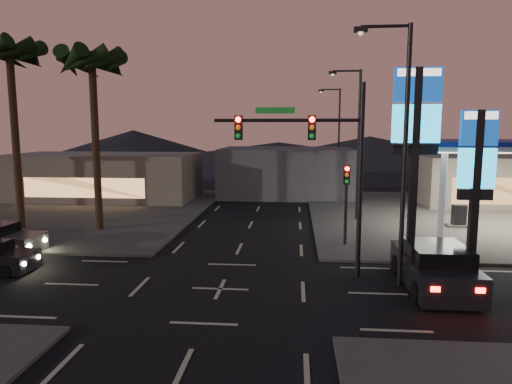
# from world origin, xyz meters

# --- Properties ---
(ground) EXTENTS (140.00, 140.00, 0.00)m
(ground) POSITION_xyz_m (0.00, 0.00, 0.00)
(ground) COLOR black
(ground) RESTS_ON ground
(corner_lot_ne) EXTENTS (24.00, 24.00, 0.12)m
(corner_lot_ne) POSITION_xyz_m (16.00, 16.00, 0.06)
(corner_lot_ne) COLOR #47443F
(corner_lot_ne) RESTS_ON ground
(corner_lot_nw) EXTENTS (24.00, 24.00, 0.12)m
(corner_lot_nw) POSITION_xyz_m (-16.00, 16.00, 0.06)
(corner_lot_nw) COLOR #47443F
(corner_lot_nw) RESTS_ON ground
(convenience_store) EXTENTS (10.00, 6.00, 4.00)m
(convenience_store) POSITION_xyz_m (18.00, 21.00, 2.00)
(convenience_store) COLOR #726B5B
(convenience_store) RESTS_ON ground
(pylon_sign_tall) EXTENTS (2.20, 0.35, 9.00)m
(pylon_sign_tall) POSITION_xyz_m (8.50, 5.50, 6.39)
(pylon_sign_tall) COLOR black
(pylon_sign_tall) RESTS_ON ground
(pylon_sign_short) EXTENTS (1.60, 0.35, 7.00)m
(pylon_sign_short) POSITION_xyz_m (11.00, 4.50, 4.66)
(pylon_sign_short) COLOR black
(pylon_sign_short) RESTS_ON ground
(traffic_signal_mast) EXTENTS (6.10, 0.39, 8.00)m
(traffic_signal_mast) POSITION_xyz_m (3.76, 1.99, 5.23)
(traffic_signal_mast) COLOR black
(traffic_signal_mast) RESTS_ON ground
(pedestal_signal) EXTENTS (0.32, 0.39, 4.30)m
(pedestal_signal) POSITION_xyz_m (5.50, 6.98, 2.92)
(pedestal_signal) COLOR black
(pedestal_signal) RESTS_ON ground
(streetlight_near) EXTENTS (2.14, 0.25, 10.00)m
(streetlight_near) POSITION_xyz_m (6.79, 1.00, 5.72)
(streetlight_near) COLOR black
(streetlight_near) RESTS_ON ground
(streetlight_mid) EXTENTS (2.14, 0.25, 10.00)m
(streetlight_mid) POSITION_xyz_m (6.79, 14.00, 5.72)
(streetlight_mid) COLOR black
(streetlight_mid) RESTS_ON ground
(streetlight_far) EXTENTS (2.14, 0.25, 10.00)m
(streetlight_far) POSITION_xyz_m (6.79, 28.00, 5.72)
(streetlight_far) COLOR black
(streetlight_far) RESTS_ON ground
(palm_a) EXTENTS (4.41, 4.41, 10.86)m
(palm_a) POSITION_xyz_m (-9.00, 9.50, 9.43)
(palm_a) COLOR black
(palm_a) RESTS_ON ground
(palm_b) EXTENTS (4.41, 4.41, 11.46)m
(palm_b) POSITION_xyz_m (-14.00, 9.50, 9.97)
(palm_b) COLOR black
(palm_b) RESTS_ON ground
(building_far_west) EXTENTS (16.00, 8.00, 4.00)m
(building_far_west) POSITION_xyz_m (-14.00, 22.00, 2.00)
(building_far_west) COLOR #726B5B
(building_far_west) RESTS_ON ground
(building_far_mid) EXTENTS (12.00, 9.00, 4.40)m
(building_far_mid) POSITION_xyz_m (2.00, 26.00, 2.20)
(building_far_mid) COLOR #4C4C51
(building_far_mid) RESTS_ON ground
(hill_left) EXTENTS (40.00, 40.00, 6.00)m
(hill_left) POSITION_xyz_m (-25.00, 60.00, 3.00)
(hill_left) COLOR black
(hill_left) RESTS_ON ground
(hill_right) EXTENTS (50.00, 50.00, 5.00)m
(hill_right) POSITION_xyz_m (15.00, 60.00, 2.50)
(hill_right) COLOR black
(hill_right) RESTS_ON ground
(hill_center) EXTENTS (60.00, 60.00, 4.00)m
(hill_center) POSITION_xyz_m (0.00, 60.00, 2.00)
(hill_center) COLOR black
(hill_center) RESTS_ON ground
(suv_station) EXTENTS (2.35, 5.37, 1.78)m
(suv_station) POSITION_xyz_m (8.28, 0.87, 0.83)
(suv_station) COLOR black
(suv_station) RESTS_ON ground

